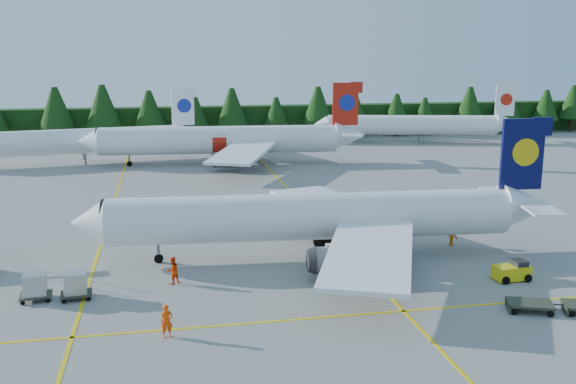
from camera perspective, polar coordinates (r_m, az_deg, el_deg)
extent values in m
plane|color=gray|center=(45.43, 0.31, -8.24)|extent=(320.00, 320.00, 0.00)
cube|color=yellow|center=(63.98, -15.73, -2.62)|extent=(0.25, 120.00, 0.01)
cube|color=yellow|center=(65.34, 2.02, -1.85)|extent=(0.25, 120.00, 0.01)
cube|color=yellow|center=(39.98, 2.04, -11.17)|extent=(80.00, 0.25, 0.01)
cube|color=black|center=(124.68, -7.18, 6.18)|extent=(220.00, 4.00, 6.00)
cylinder|color=white|center=(50.48, 2.09, -2.18)|extent=(31.64, 5.98, 3.70)
cone|color=white|center=(50.75, -17.28, -2.66)|extent=(2.85, 3.88, 3.70)
cube|color=#080A3C|center=(54.86, 20.10, 3.17)|extent=(3.53, 0.58, 5.74)
cube|color=white|center=(58.60, 3.57, -0.73)|extent=(8.71, 14.80, 1.05)
cylinder|color=slate|center=(56.21, 2.15, -2.63)|extent=(3.28, 2.17, 1.94)
cube|color=white|center=(43.76, 7.30, -5.30)|extent=(10.37, 14.94, 1.05)
cylinder|color=slate|center=(46.08, 4.25, -6.02)|extent=(3.28, 2.17, 1.94)
cylinder|color=slate|center=(50.77, -11.44, -5.33)|extent=(0.22, 0.22, 1.57)
cylinder|color=white|center=(93.95, -6.13, 4.63)|extent=(34.31, 6.67, 4.01)
cone|color=white|center=(95.62, -17.28, 4.29)|extent=(3.11, 4.22, 4.01)
cube|color=red|center=(95.38, 5.12, 7.80)|extent=(3.83, 0.65, 6.22)
cube|color=white|center=(102.54, -4.48, 4.96)|extent=(9.36, 16.03, 1.14)
cylinder|color=slate|center=(100.00, -5.56, 3.94)|extent=(3.56, 2.37, 2.11)
cube|color=white|center=(85.67, -4.04, 3.54)|extent=(11.31, 16.20, 1.14)
cylinder|color=slate|center=(88.50, -5.41, 2.87)|extent=(3.56, 2.37, 2.11)
cylinder|color=slate|center=(95.14, -13.92, 2.76)|extent=(0.24, 0.24, 1.70)
cylinder|color=white|center=(99.61, -18.77, 4.29)|extent=(31.07, 8.86, 3.64)
cube|color=white|center=(101.14, -9.33, 7.48)|extent=(3.46, 0.90, 5.64)
cylinder|color=white|center=(118.96, 10.94, 5.87)|extent=(30.36, 10.12, 3.57)
cone|color=white|center=(117.43, 2.97, 6.00)|extent=(3.22, 4.03, 3.57)
cube|color=white|center=(122.33, 18.74, 7.72)|extent=(3.37, 1.05, 5.53)
cylinder|color=slate|center=(117.94, 5.34, 4.76)|extent=(0.21, 0.21, 1.43)
cube|color=silver|center=(51.67, 5.72, -4.63)|extent=(2.23, 2.23, 1.91)
cube|color=black|center=(51.54, 5.73, -4.14)|extent=(1.95, 2.07, 0.82)
cube|color=silver|center=(53.00, 8.25, -3.80)|extent=(3.69, 2.79, 2.37)
cube|color=yellow|center=(48.83, 19.26, -6.74)|extent=(2.59, 1.50, 0.99)
cube|color=black|center=(48.94, 19.84, -5.97)|extent=(0.97, 1.22, 0.45)
cube|color=#333728|center=(43.57, 20.72, -9.25)|extent=(3.18, 2.57, 0.16)
cube|color=#333728|center=(45.70, -21.49, -8.51)|extent=(2.13, 1.72, 0.13)
cube|color=#ADB0B2|center=(45.44, -21.57, -7.60)|extent=(1.52, 1.48, 1.41)
cube|color=#333728|center=(45.08, -18.30, -8.56)|extent=(2.13, 1.72, 0.13)
cube|color=#ADB0B2|center=(44.82, -18.36, -7.63)|extent=(1.52, 1.48, 1.41)
imported|color=#FA4705|center=(37.83, -10.74, -11.22)|extent=(0.76, 0.55, 1.93)
imported|color=#EA3604|center=(46.00, -10.22, -6.88)|extent=(1.20, 1.15, 1.96)
imported|color=#D56404|center=(55.88, 14.41, -3.64)|extent=(0.68, 0.89, 1.96)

